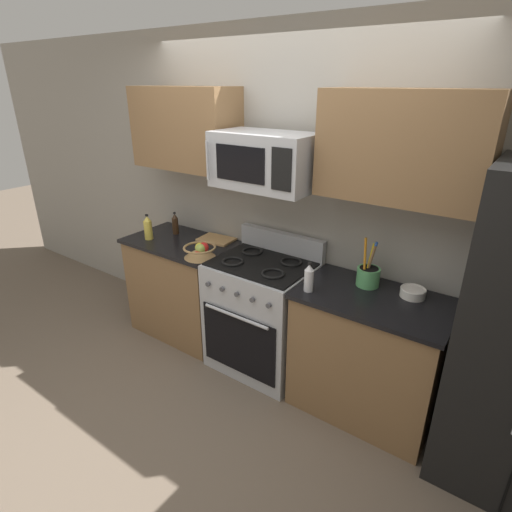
% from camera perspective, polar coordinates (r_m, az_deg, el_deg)
% --- Properties ---
extents(ground_plane, '(16.00, 16.00, 0.00)m').
position_cam_1_polar(ground_plane, '(3.22, -5.89, -19.90)').
color(ground_plane, '#6B5B4C').
extents(wall_back, '(8.00, 0.10, 2.60)m').
position_cam_1_polar(wall_back, '(3.28, 4.62, 7.24)').
color(wall_back, '#9E998E').
rests_on(wall_back, ground).
extents(counter_left, '(0.96, 0.61, 0.91)m').
position_cam_1_polar(counter_left, '(3.83, -10.00, -4.24)').
color(counter_left, olive).
rests_on(counter_left, ground).
extents(range_oven, '(0.76, 0.65, 1.09)m').
position_cam_1_polar(range_oven, '(3.32, 0.81, -8.04)').
color(range_oven, '#B2B5BA').
rests_on(range_oven, ground).
extents(counter_right, '(0.99, 0.61, 0.91)m').
position_cam_1_polar(counter_right, '(3.00, 15.18, -13.15)').
color(counter_right, olive).
rests_on(counter_right, ground).
extents(microwave, '(0.72, 0.44, 0.38)m').
position_cam_1_polar(microwave, '(2.91, 1.25, 13.12)').
color(microwave, '#B2B5BA').
extents(upper_cabinets_left, '(0.95, 0.34, 0.64)m').
position_cam_1_polar(upper_cabinets_left, '(3.54, -9.83, 17.05)').
color(upper_cabinets_left, olive).
extents(upper_cabinets_right, '(0.98, 0.34, 0.64)m').
position_cam_1_polar(upper_cabinets_right, '(2.62, 19.76, 14.03)').
color(upper_cabinets_right, olive).
extents(utensil_crock, '(0.15, 0.15, 0.34)m').
position_cam_1_polar(utensil_crock, '(2.88, 15.32, -2.60)').
color(utensil_crock, '#59AD66').
rests_on(utensil_crock, counter_right).
extents(fruit_basket, '(0.26, 0.26, 0.12)m').
position_cam_1_polar(fruit_basket, '(3.26, -7.78, 0.73)').
color(fruit_basket, '#9E7A4C').
rests_on(fruit_basket, counter_left).
extents(apple_loose, '(0.07, 0.07, 0.07)m').
position_cam_1_polar(apple_loose, '(3.25, -7.86, 0.32)').
color(apple_loose, red).
rests_on(apple_loose, counter_left).
extents(cutting_board, '(0.32, 0.24, 0.02)m').
position_cam_1_polar(cutting_board, '(3.61, -5.52, 2.32)').
color(cutting_board, tan).
rests_on(cutting_board, counter_left).
extents(bottle_oil, '(0.07, 0.07, 0.23)m').
position_cam_1_polar(bottle_oil, '(3.71, -14.78, 3.81)').
color(bottle_oil, gold).
rests_on(bottle_oil, counter_left).
extents(bottle_vinegar, '(0.06, 0.06, 0.21)m').
position_cam_1_polar(bottle_vinegar, '(2.72, 7.36, -3.04)').
color(bottle_vinegar, silver).
rests_on(bottle_vinegar, counter_right).
extents(bottle_soy, '(0.06, 0.06, 0.20)m').
position_cam_1_polar(bottle_soy, '(3.80, -11.15, 4.40)').
color(bottle_soy, '#382314').
rests_on(bottle_soy, counter_left).
extents(prep_bowl, '(0.16, 0.16, 0.06)m').
position_cam_1_polar(prep_bowl, '(2.84, 20.96, -4.73)').
color(prep_bowl, white).
rests_on(prep_bowl, counter_right).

